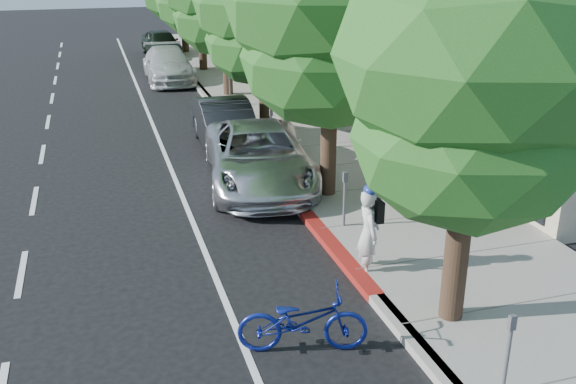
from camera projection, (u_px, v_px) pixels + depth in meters
name	position (u px, v px, depth m)	size (l,w,h in m)	color
ground	(355.00, 276.00, 12.42)	(120.00, 120.00, 0.00)	black
sidewalk	(325.00, 146.00, 20.16)	(4.60, 56.00, 0.15)	gray
curb	(254.00, 153.00, 19.53)	(0.30, 56.00, 0.15)	#9E998E
curb_red_segment	(337.00, 251.00, 13.29)	(0.32, 4.00, 0.15)	maroon
storefront_building	(400.00, 2.00, 29.83)	(10.00, 36.00, 7.00)	beige
street_tree_0	(477.00, 62.00, 9.30)	(4.26, 4.26, 7.11)	black
street_tree_1	(332.00, 2.00, 14.51)	(5.03, 5.03, 7.85)	black
street_tree_2	(264.00, 4.00, 20.05)	(4.51, 4.51, 7.01)	black
cyclist	(368.00, 233.00, 12.20)	(0.63, 0.42, 1.74)	silver
bicycle	(303.00, 321.00, 9.97)	(0.71, 2.04, 1.07)	navy
silver_suv	(258.00, 156.00, 16.91)	(2.60, 5.64, 1.57)	silver
dark_sedan	(226.00, 125.00, 20.01)	(1.58, 4.52, 1.49)	black
white_pickup	(168.00, 65.00, 29.98)	(2.13, 5.25, 1.52)	silver
dark_suv_far	(161.00, 43.00, 36.86)	(1.74, 4.33, 1.48)	black
pedestrian	(369.00, 116.00, 19.91)	(0.84, 0.66, 1.73)	black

